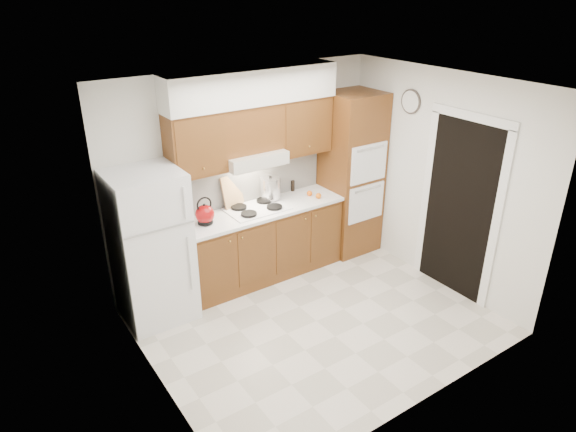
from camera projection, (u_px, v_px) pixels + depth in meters
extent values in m
plane|color=beige|center=(316.00, 321.00, 5.76)|extent=(3.60, 3.60, 0.00)
plane|color=white|center=(323.00, 87.00, 4.67)|extent=(3.60, 3.60, 0.00)
cube|color=silver|center=(246.00, 174.00, 6.34)|extent=(3.60, 0.02, 2.60)
cube|color=silver|center=(149.00, 267.00, 4.30)|extent=(0.02, 3.00, 2.60)
cube|color=silver|center=(439.00, 181.00, 6.14)|extent=(0.02, 3.00, 2.60)
cube|color=white|center=(151.00, 247.00, 5.54)|extent=(0.75, 0.72, 1.72)
cube|color=brown|center=(262.00, 244.00, 6.49)|extent=(2.11, 0.60, 0.90)
cube|color=white|center=(261.00, 210.00, 6.28)|extent=(2.13, 0.62, 0.04)
cube|color=white|center=(248.00, 180.00, 6.38)|extent=(2.11, 0.03, 0.56)
cube|color=brown|center=(351.00, 174.00, 6.92)|extent=(0.70, 0.65, 2.20)
cube|color=brown|center=(195.00, 144.00, 5.62)|extent=(0.63, 0.33, 0.70)
cube|color=brown|center=(301.00, 125.00, 6.36)|extent=(0.73, 0.33, 0.70)
cube|color=silver|center=(253.00, 158.00, 6.05)|extent=(0.75, 0.45, 0.15)
cube|color=brown|center=(249.00, 128.00, 5.95)|extent=(0.75, 0.33, 0.55)
cube|color=silver|center=(252.00, 86.00, 5.76)|extent=(2.13, 0.36, 0.40)
cube|color=white|center=(257.00, 209.00, 6.26)|extent=(0.74, 0.50, 0.01)
cube|color=black|center=(459.00, 210.00, 5.98)|extent=(0.02, 0.90, 2.10)
cylinder|color=#3F3833|center=(411.00, 102.00, 6.19)|extent=(0.02, 0.30, 0.30)
sphere|color=maroon|center=(205.00, 214.00, 5.84)|extent=(0.23, 0.23, 0.22)
cube|color=tan|center=(232.00, 191.00, 6.26)|extent=(0.32, 0.19, 0.40)
cylinder|color=silver|center=(270.00, 188.00, 6.46)|extent=(0.27, 0.27, 0.26)
cylinder|color=black|center=(271.00, 189.00, 6.58)|extent=(0.06, 0.06, 0.22)
cylinder|color=black|center=(276.00, 191.00, 6.57)|extent=(0.06, 0.06, 0.18)
cylinder|color=black|center=(293.00, 186.00, 6.77)|extent=(0.06, 0.06, 0.14)
sphere|color=#D9580B|center=(318.00, 196.00, 6.55)|extent=(0.08, 0.08, 0.07)
sphere|color=#F95A0D|center=(310.00, 193.00, 6.63)|extent=(0.09, 0.09, 0.07)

